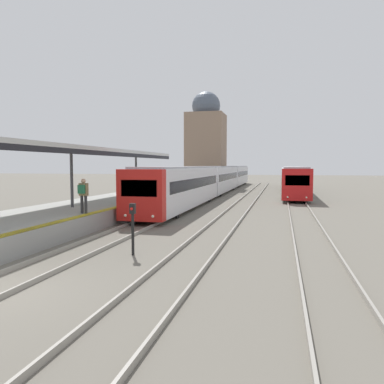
# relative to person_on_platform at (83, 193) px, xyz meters

# --- Properties ---
(track_middle_line) EXTENTS (1.51, 120.00, 0.15)m
(track_middle_line) POSITION_rel_person_on_platform_xyz_m (6.21, -8.58, -1.79)
(track_middle_line) COLOR gray
(track_middle_line) RESTS_ON ground_plane
(track_right_line) EXTENTS (1.50, 120.00, 0.15)m
(track_right_line) POSITION_rel_person_on_platform_xyz_m (10.39, -8.58, -1.79)
(track_right_line) COLOR gray
(track_right_line) RESTS_ON ground_plane
(platform_canopy) EXTENTS (4.00, 23.23, 3.25)m
(platform_canopy) POSITION_rel_person_on_platform_xyz_m (-1.97, 2.33, 2.14)
(platform_canopy) COLOR beige
(platform_canopy) RESTS_ON station_platform
(person_on_platform) EXTENTS (0.40, 0.40, 1.66)m
(person_on_platform) POSITION_rel_person_on_platform_xyz_m (0.00, 0.00, 0.00)
(person_on_platform) COLOR #2D2D33
(person_on_platform) RESTS_ON station_platform
(train_near) EXTENTS (2.52, 49.06, 3.09)m
(train_near) POSITION_rel_person_on_platform_xyz_m (2.03, 26.51, -0.15)
(train_near) COLOR red
(train_near) RESTS_ON ground_plane
(train_far) EXTENTS (2.49, 29.96, 3.02)m
(train_far) POSITION_rel_person_on_platform_xyz_m (10.39, 30.55, -0.19)
(train_far) COLOR red
(train_far) RESTS_ON ground_plane
(signal_post_near) EXTENTS (0.20, 0.21, 1.84)m
(signal_post_near) POSITION_rel_person_on_platform_xyz_m (4.09, -3.82, -0.72)
(signal_post_near) COLOR black
(signal_post_near) RESTS_ON ground_plane
(distant_domed_building) EXTENTS (5.23, 5.23, 13.65)m
(distant_domed_building) POSITION_rel_person_on_platform_xyz_m (-1.50, 36.99, 4.58)
(distant_domed_building) COLOR #89705B
(distant_domed_building) RESTS_ON ground_plane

